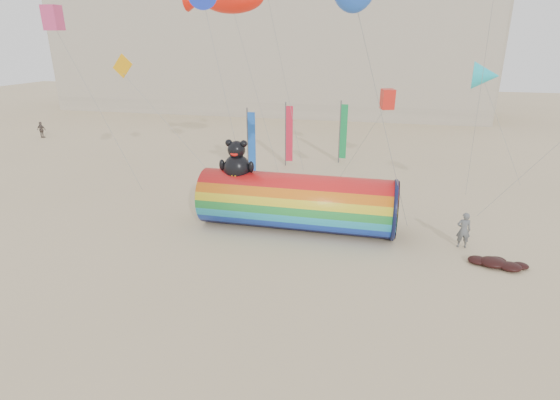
% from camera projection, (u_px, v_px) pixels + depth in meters
% --- Properties ---
extents(ground, '(160.00, 160.00, 0.00)m').
position_uv_depth(ground, '(263.00, 256.00, 21.01)').
color(ground, '#CCB58C').
rests_on(ground, ground).
extents(hotel_building, '(60.40, 15.40, 20.60)m').
position_uv_depth(hotel_building, '(266.00, 36.00, 62.03)').
color(hotel_building, '#B7AD99').
rests_on(hotel_building, ground).
extents(windsock_assembly, '(10.56, 3.22, 4.87)m').
position_uv_depth(windsock_assembly, '(296.00, 201.00, 23.65)').
color(windsock_assembly, red).
rests_on(windsock_assembly, ground).
extents(kite_handler, '(0.70, 0.47, 1.86)m').
position_uv_depth(kite_handler, '(464.00, 230.00, 21.65)').
color(kite_handler, '#5A5E62').
rests_on(kite_handler, ground).
extents(fabric_bundle, '(2.62, 1.35, 0.41)m').
position_uv_depth(fabric_bundle, '(497.00, 263.00, 20.02)').
color(fabric_bundle, '#330C09').
rests_on(fabric_bundle, ground).
extents(festival_banners, '(6.87, 5.77, 5.20)m').
position_uv_depth(festival_banners, '(296.00, 136.00, 34.59)').
color(festival_banners, '#59595E').
rests_on(festival_banners, ground).
extents(flying_kites, '(28.50, 14.74, 8.49)m').
position_uv_depth(flying_kites, '(293.00, 14.00, 23.43)').
color(flying_kites, '#FF1E0D').
rests_on(flying_kites, ground).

